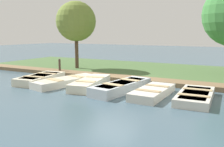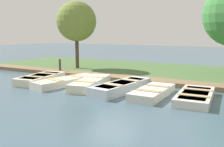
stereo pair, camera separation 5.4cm
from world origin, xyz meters
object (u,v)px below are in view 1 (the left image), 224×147
at_px(rowboat_1, 66,81).
at_px(mooring_post_near, 60,66).
at_px(rowboat_0, 41,79).
at_px(rowboat_2, 91,83).
at_px(rowboat_3, 122,87).
at_px(rowboat_4, 153,92).
at_px(park_tree_far_left, 76,21).
at_px(rowboat_5, 195,96).

bearing_deg(rowboat_1, mooring_post_near, -121.68).
bearing_deg(rowboat_0, rowboat_2, 87.33).
height_order(rowboat_3, rowboat_4, rowboat_3).
bearing_deg(rowboat_1, rowboat_3, 103.81).
xyz_separation_m(rowboat_0, rowboat_1, (-0.13, 1.58, -0.02)).
height_order(rowboat_1, rowboat_3, rowboat_3).
bearing_deg(park_tree_far_left, rowboat_2, 42.73).
bearing_deg(rowboat_3, park_tree_far_left, -118.75).
height_order(rowboat_1, rowboat_2, rowboat_2).
bearing_deg(rowboat_0, rowboat_5, 83.72).
bearing_deg(rowboat_0, rowboat_3, 84.22).
height_order(rowboat_0, rowboat_3, rowboat_3).
bearing_deg(rowboat_5, rowboat_4, -86.23).
bearing_deg(rowboat_0, rowboat_1, 87.02).
xyz_separation_m(rowboat_3, rowboat_4, (0.15, 1.49, -0.04)).
bearing_deg(rowboat_4, park_tree_far_left, -120.72).
bearing_deg(rowboat_4, rowboat_0, -88.46).
relative_size(rowboat_1, park_tree_far_left, 0.77).
bearing_deg(rowboat_1, rowboat_2, 108.71).
xyz_separation_m(rowboat_3, mooring_post_near, (-2.45, -5.56, 0.27)).
distance_m(rowboat_1, mooring_post_near, 3.52).
bearing_deg(park_tree_far_left, rowboat_1, 29.98).
xyz_separation_m(rowboat_0, rowboat_3, (-0.16, 4.66, 0.01)).
relative_size(rowboat_0, rowboat_5, 1.04).
bearing_deg(mooring_post_near, park_tree_far_left, 179.98).
bearing_deg(rowboat_2, rowboat_5, 78.12).
bearing_deg(park_tree_far_left, rowboat_4, 57.91).
distance_m(rowboat_2, rowboat_5, 4.84).
distance_m(rowboat_5, mooring_post_near, 9.03).
relative_size(rowboat_1, rowboat_2, 1.09).
xyz_separation_m(rowboat_0, rowboat_2, (-0.26, 2.95, -0.00)).
xyz_separation_m(rowboat_4, park_tree_far_left, (-4.42, -7.05, 3.16)).
distance_m(rowboat_0, rowboat_1, 1.59).
bearing_deg(rowboat_4, mooring_post_near, -108.83).
bearing_deg(rowboat_2, mooring_post_near, -132.52).
height_order(rowboat_3, mooring_post_near, mooring_post_near).
height_order(rowboat_3, rowboat_5, rowboat_3).
xyz_separation_m(rowboat_2, mooring_post_near, (-2.35, -3.86, 0.28)).
height_order(rowboat_1, rowboat_4, rowboat_1).
relative_size(rowboat_4, park_tree_far_left, 0.60).
height_order(rowboat_4, mooring_post_near, mooring_post_near).
height_order(rowboat_0, rowboat_2, same).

